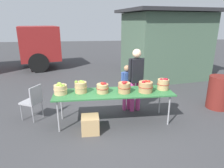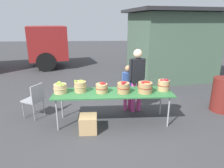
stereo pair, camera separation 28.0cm
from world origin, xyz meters
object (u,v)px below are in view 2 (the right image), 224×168
at_px(apple_basket_green_1, 80,86).
at_px(vendor_adult, 137,76).
at_px(apple_basket_red_2, 145,87).
at_px(apple_basket_red_0, 102,88).
at_px(market_table, 113,94).
at_px(produce_crate, 88,124).
at_px(apple_basket_red_3, 164,85).
at_px(apple_basket_green_0, 60,88).
at_px(folding_chair, 35,98).
at_px(trash_barrel, 223,95).
at_px(child_customer, 128,84).
at_px(apple_basket_red_1, 123,87).

relative_size(apple_basket_green_1, vendor_adult, 0.18).
distance_m(apple_basket_red_2, vendor_adult, 0.65).
xyz_separation_m(apple_basket_red_0, apple_basket_red_2, (0.98, -0.07, 0.01)).
relative_size(market_table, vendor_adult, 1.64).
bearing_deg(produce_crate, apple_basket_red_3, 14.63).
distance_m(market_table, apple_basket_red_2, 0.75).
height_order(apple_basket_green_0, vendor_adult, vendor_adult).
bearing_deg(vendor_adult, produce_crate, 24.44).
height_order(apple_basket_red_0, apple_basket_red_3, apple_basket_red_3).
relative_size(apple_basket_red_0, folding_chair, 0.33).
bearing_deg(vendor_adult, apple_basket_red_2, 82.15).
relative_size(apple_basket_green_1, apple_basket_red_2, 0.86).
xyz_separation_m(market_table, trash_barrel, (2.95, 0.45, -0.27)).
bearing_deg(child_customer, apple_basket_red_2, 94.77).
xyz_separation_m(apple_basket_green_0, apple_basket_green_1, (0.45, 0.04, 0.02)).
bearing_deg(produce_crate, child_customer, 46.85).
distance_m(apple_basket_red_3, folding_chair, 3.12).
bearing_deg(produce_crate, apple_basket_green_1, 110.33).
height_order(apple_basket_red_3, trash_barrel, apple_basket_red_3).
distance_m(vendor_adult, trash_barrel, 2.36).
xyz_separation_m(trash_barrel, produce_crate, (-3.51, -0.86, -0.26)).
bearing_deg(apple_basket_green_0, produce_crate, -35.03).
bearing_deg(apple_basket_green_1, apple_basket_green_0, -174.25).
bearing_deg(trash_barrel, apple_basket_red_3, -167.06).
distance_m(apple_basket_red_1, folding_chair, 2.20).
xyz_separation_m(apple_basket_green_0, child_customer, (1.61, 0.62, -0.14)).
xyz_separation_m(vendor_adult, produce_crate, (-1.21, -0.97, -0.78)).
bearing_deg(apple_basket_green_0, apple_basket_red_1, -3.36).
bearing_deg(child_customer, vendor_adult, 142.21).
xyz_separation_m(apple_basket_green_0, folding_chair, (-0.71, 0.35, -0.36)).
xyz_separation_m(vendor_adult, folding_chair, (-2.54, -0.19, -0.46)).
bearing_deg(produce_crate, apple_basket_green_0, 144.97).
xyz_separation_m(apple_basket_red_2, apple_basket_red_3, (0.46, 0.12, 0.01)).
height_order(vendor_adult, produce_crate, vendor_adult).
bearing_deg(folding_chair, produce_crate, 86.85).
distance_m(apple_basket_red_3, child_customer, 0.98).
bearing_deg(apple_basket_green_0, apple_basket_red_3, 0.43).
bearing_deg(vendor_adult, apple_basket_red_1, 41.65).
distance_m(apple_basket_green_1, apple_basket_red_0, 0.49).
height_order(apple_basket_red_2, trash_barrel, apple_basket_red_2).
xyz_separation_m(market_table, apple_basket_green_1, (-0.74, 0.07, 0.17)).
xyz_separation_m(child_customer, folding_chair, (-2.32, -0.27, -0.21)).
distance_m(market_table, folding_chair, 1.94).
bearing_deg(apple_basket_green_1, folding_chair, 165.26).
bearing_deg(apple_basket_green_1, apple_basket_red_1, -7.50).
bearing_deg(apple_basket_red_1, vendor_adult, 56.03).
distance_m(apple_basket_red_1, apple_basket_red_2, 0.49).
distance_m(apple_basket_red_2, child_customer, 0.79).
height_order(market_table, trash_barrel, trash_barrel).
distance_m(apple_basket_green_1, trash_barrel, 3.73).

